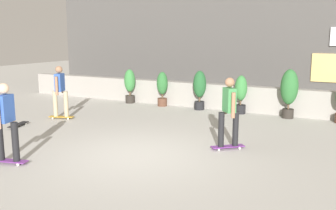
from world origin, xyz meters
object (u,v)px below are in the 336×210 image
object	(u,v)px
potted_plant_0	(130,84)
skater_mid_plaza	(6,120)
potted_plant_1	(162,87)
potted_plant_3	(241,92)
potted_plant_2	(200,88)
skater_foreground	(60,90)
potted_plant_4	(289,90)
skater_far_right	(229,110)
skateboard_aside	(18,125)

from	to	relation	value
potted_plant_0	skater_mid_plaza	distance (m)	7.45
potted_plant_1	potted_plant_3	xyz separation A→B (m)	(3.04, -0.00, 0.01)
potted_plant_2	skater_foreground	distance (m)	4.82
potted_plant_0	potted_plant_2	bearing A→B (deg)	0.00
potted_plant_2	potted_plant_3	bearing A→B (deg)	-0.00
potted_plant_2	potted_plant_3	xyz separation A→B (m)	(1.52, -0.00, -0.07)
potted_plant_1	potted_plant_0	bearing A→B (deg)	180.00
potted_plant_2	potted_plant_4	distance (m)	3.11
potted_plant_3	skater_mid_plaza	distance (m)	7.77
potted_plant_1	potted_plant_2	xyz separation A→B (m)	(1.52, 0.00, 0.08)
skater_foreground	skater_far_right	size ratio (longest dim) A/B	1.00
potted_plant_2	potted_plant_3	world-z (taller)	potted_plant_2
skater_foreground	skateboard_aside	xyz separation A→B (m)	(-0.37, -1.40, -0.88)
potted_plant_0	potted_plant_4	xyz separation A→B (m)	(6.08, 0.00, 0.18)
potted_plant_2	skater_mid_plaza	distance (m)	7.36
skater_foreground	skater_far_right	bearing A→B (deg)	-6.89
potted_plant_3	skater_far_right	bearing A→B (deg)	-77.14
potted_plant_1	potted_plant_2	bearing A→B (deg)	0.00
potted_plant_2	skateboard_aside	distance (m)	6.16
potted_plant_1	skater_mid_plaza	world-z (taller)	skater_mid_plaza
potted_plant_3	skater_far_right	distance (m)	4.28
potted_plant_1	skater_far_right	bearing A→B (deg)	-46.23
potted_plant_4	skater_foreground	distance (m)	7.33
potted_plant_4	skater_far_right	world-z (taller)	skater_far_right
potted_plant_0	potted_plant_1	world-z (taller)	potted_plant_0
potted_plant_1	skater_far_right	distance (m)	5.77
skater_mid_plaza	potted_plant_0	bearing A→B (deg)	103.32
potted_plant_1	potted_plant_4	distance (m)	4.63
potted_plant_4	skater_mid_plaza	world-z (taller)	skater_mid_plaza
potted_plant_4	potted_plant_3	bearing A→B (deg)	-180.00
potted_plant_1	potted_plant_4	bearing A→B (deg)	0.00
skater_foreground	potted_plant_0	bearing A→B (deg)	83.77
skater_mid_plaza	skateboard_aside	distance (m)	3.55
potted_plant_1	potted_plant_2	size ratio (longest dim) A/B	0.92
skater_foreground	skateboard_aside	world-z (taller)	skater_foreground
potted_plant_2	potted_plant_4	world-z (taller)	potted_plant_4
skater_far_right	skateboard_aside	distance (m)	6.29
potted_plant_0	potted_plant_4	distance (m)	6.08
potted_plant_0	skater_foreground	bearing A→B (deg)	-96.23
potted_plant_1	skater_far_right	xyz separation A→B (m)	(3.99, -4.16, 0.22)
potted_plant_0	skater_mid_plaza	xyz separation A→B (m)	(1.72, -7.25, 0.19)
potted_plant_4	potted_plant_0	bearing A→B (deg)	180.00
potted_plant_0	potted_plant_3	distance (m)	4.49
skater_mid_plaza	skateboard_aside	world-z (taller)	skater_mid_plaza
potted_plant_4	skater_far_right	xyz separation A→B (m)	(-0.64, -4.16, 0.01)
potted_plant_1	skater_foreground	xyz separation A→B (m)	(-1.83, -3.46, 0.22)
potted_plant_4	skater_far_right	distance (m)	4.21
potted_plant_3	skater_foreground	bearing A→B (deg)	-144.62
potted_plant_2	skater_mid_plaza	size ratio (longest dim) A/B	0.83
potted_plant_2	skateboard_aside	size ratio (longest dim) A/B	1.70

